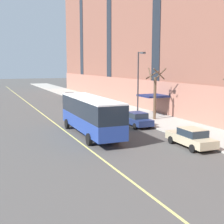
{
  "coord_description": "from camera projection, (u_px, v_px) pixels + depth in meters",
  "views": [
    {
      "loc": [
        -9.71,
        -28.81,
        6.5
      ],
      "look_at": [
        2.55,
        0.0,
        1.8
      ],
      "focal_mm": 50.0,
      "sensor_mm": 36.0,
      "label": 1
    }
  ],
  "objects": [
    {
      "name": "lane_centerline",
      "position": [
        60.0,
        127.0,
        32.86
      ],
      "size": [
        0.16,
        140.0,
        0.01
      ],
      "primitive_type": "cube",
      "color": "#E0D66B",
      "rests_on": "ground"
    },
    {
      "name": "sidewalk",
      "position": [
        156.0,
        119.0,
        37.38
      ],
      "size": [
        5.84,
        160.0,
        0.15
      ],
      "primitive_type": "cube",
      "color": "#ADA89E",
      "rests_on": "ground"
    },
    {
      "name": "parked_car_darkgray_6",
      "position": [
        112.0,
        111.0,
        38.99
      ],
      "size": [
        2.04,
        4.68,
        1.56
      ],
      "color": "#4C4C51",
      "rests_on": "ground"
    },
    {
      "name": "city_bus",
      "position": [
        90.0,
        114.0,
        28.84
      ],
      "size": [
        2.93,
        11.42,
        3.56
      ],
      "color": "navy",
      "rests_on": "ground"
    },
    {
      "name": "parked_car_navy_5",
      "position": [
        137.0,
        119.0,
        33.35
      ],
      "size": [
        1.98,
        4.6,
        1.56
      ],
      "color": "navy",
      "rests_on": "ground"
    },
    {
      "name": "street_lamp",
      "position": [
        139.0,
        79.0,
        35.98
      ],
      "size": [
        0.36,
        1.48,
        7.87
      ],
      "color": "#2D2D30",
      "rests_on": "sidewalk"
    },
    {
      "name": "parked_car_silver_0",
      "position": [
        95.0,
        105.0,
        45.16
      ],
      "size": [
        2.03,
        4.38,
        1.56
      ],
      "color": "#B7B7BC",
      "rests_on": "ground"
    },
    {
      "name": "parked_car_champagne_1",
      "position": [
        191.0,
        138.0,
        24.89
      ],
      "size": [
        2.03,
        4.82,
        1.56
      ],
      "color": "#BCAD89",
      "rests_on": "ground"
    },
    {
      "name": "parked_car_black_4",
      "position": [
        70.0,
        97.0,
        56.91
      ],
      "size": [
        1.92,
        4.43,
        1.56
      ],
      "color": "black",
      "rests_on": "ground"
    },
    {
      "name": "ground_plane",
      "position": [
        88.0,
        131.0,
        30.94
      ],
      "size": [
        260.0,
        260.0,
        0.0
      ],
      "primitive_type": "plane",
      "color": "#4C4947"
    },
    {
      "name": "street_tree_mid_block",
      "position": [
        155.0,
        93.0,
        36.76
      ],
      "size": [
        1.96,
        1.93,
        6.06
      ],
      "color": "brown",
      "rests_on": "sidewalk"
    }
  ]
}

